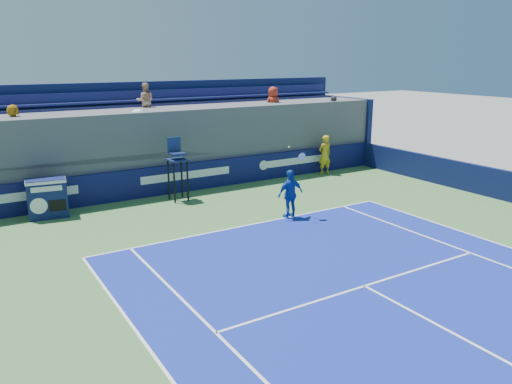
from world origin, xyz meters
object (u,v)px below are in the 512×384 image
umpire_chair (177,162)px  tennis_player (291,194)px  match_clock (47,197)px  ball_person (325,155)px

umpire_chair → tennis_player: 4.88m
match_clock → ball_person: bearing=0.9°
ball_person → umpire_chair: bearing=5.6°
ball_person → match_clock: 12.60m
match_clock → tennis_player: bearing=-32.0°
umpire_chair → ball_person: bearing=3.9°
ball_person → match_clock: (-12.59, -0.21, -0.21)m
ball_person → tennis_player: bearing=42.9°
match_clock → umpire_chair: bearing=-4.0°
ball_person → match_clock: bearing=2.6°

